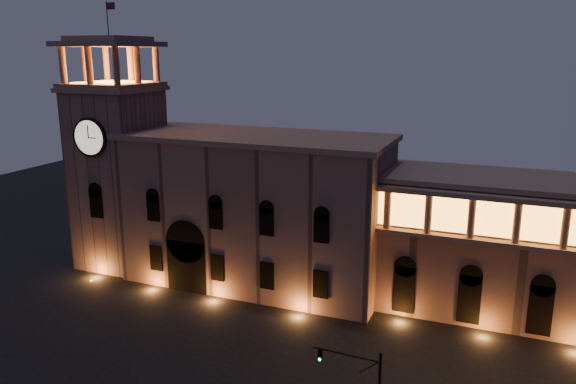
# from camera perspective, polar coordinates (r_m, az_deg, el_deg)

# --- Properties ---
(ground) EXTENTS (160.00, 160.00, 0.00)m
(ground) POSITION_cam_1_polar(r_m,az_deg,el_deg) (50.45, -12.08, -18.16)
(ground) COLOR black
(ground) RESTS_ON ground
(government_building) EXTENTS (30.80, 12.80, 17.60)m
(government_building) POSITION_cam_1_polar(r_m,az_deg,el_deg) (65.36, -3.31, -1.82)
(government_building) COLOR #836056
(government_building) RESTS_ON ground
(clock_tower) EXTENTS (9.80, 9.80, 32.40)m
(clock_tower) POSITION_cam_1_polar(r_m,az_deg,el_deg) (73.32, -16.84, 2.35)
(clock_tower) COLOR #836056
(clock_tower) RESTS_ON ground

